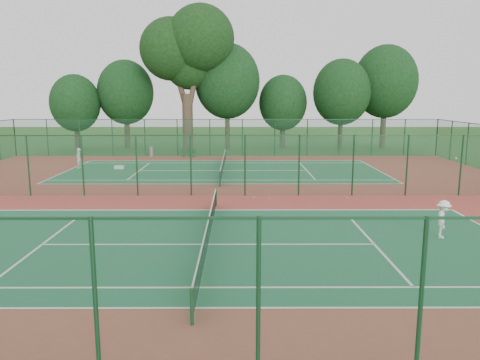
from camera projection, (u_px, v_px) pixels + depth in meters
name	position (u px, v px, depth m)	size (l,w,h in m)	color
ground	(218.00, 196.00, 26.86)	(120.00, 120.00, 0.00)	#27571B
red_pad	(218.00, 196.00, 26.85)	(40.00, 36.00, 0.01)	brown
court_near	(208.00, 244.00, 18.00)	(23.77, 10.97, 0.01)	#1B5836
court_far	(223.00, 171.00, 35.71)	(23.77, 10.97, 0.01)	#1D5E36
fence_north	(226.00, 137.00, 44.25)	(40.00, 0.09, 3.50)	#164326
fence_south	(177.00, 305.00, 8.83)	(40.00, 0.09, 3.50)	#164427
fence_divider	(218.00, 165.00, 26.54)	(40.00, 0.09, 3.50)	#174629
tennis_net_near	(208.00, 231.00, 17.90)	(0.10, 12.90, 0.97)	#153C1E
tennis_net_far	(223.00, 164.00, 35.61)	(0.10, 12.90, 0.97)	#143822
player_near	(443.00, 219.00, 18.70)	(1.00, 0.57, 1.54)	white
player_far	(79.00, 158.00, 36.66)	(0.58, 0.38, 1.60)	silver
trash_bin	(151.00, 151.00, 44.07)	(0.51, 0.51, 0.92)	slate
bench	(189.00, 153.00, 43.42)	(1.32, 0.43, 0.81)	black
kit_bag	(119.00, 167.00, 36.50)	(0.72, 0.27, 0.27)	white
stray_ball_a	(254.00, 197.00, 26.16)	(0.07, 0.07, 0.07)	gold
stray_ball_b	(347.00, 197.00, 26.23)	(0.06, 0.06, 0.06)	#CADC33
stray_ball_c	(269.00, 198.00, 26.04)	(0.07, 0.07, 0.07)	gold
big_tree	(188.00, 48.00, 46.44)	(9.45, 6.92, 14.52)	#3D2E21
evergreen_row	(232.00, 149.00, 50.72)	(39.00, 5.00, 12.00)	black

